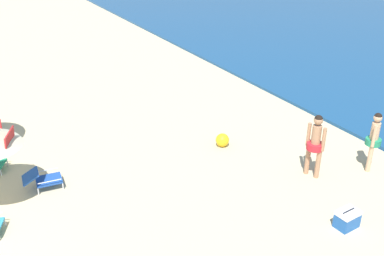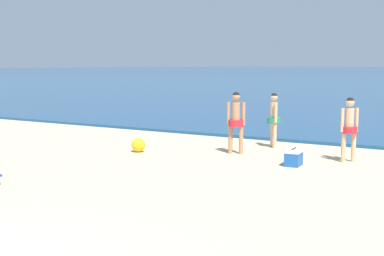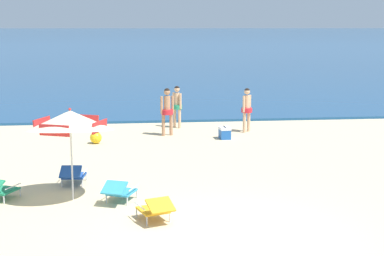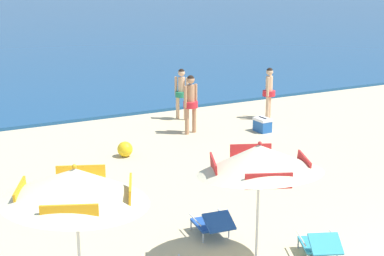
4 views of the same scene
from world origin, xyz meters
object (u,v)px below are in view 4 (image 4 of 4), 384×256
(lounge_chair_under_umbrella, at_px, (320,244))
(cooler_box, at_px, (262,125))
(beach_umbrella_striped_second, at_px, (75,185))
(person_standing_near_shore, at_px, (269,89))
(person_wading_in, at_px, (182,90))
(beach_ball, at_px, (125,149))
(beach_umbrella_striped_main, at_px, (259,159))
(lounge_chair_facing_sea, at_px, (213,223))
(person_standing_beside, at_px, (191,100))

(lounge_chair_under_umbrella, bearing_deg, cooler_box, 62.92)
(beach_umbrella_striped_second, relative_size, cooler_box, 4.31)
(person_standing_near_shore, relative_size, person_wading_in, 1.01)
(lounge_chair_under_umbrella, bearing_deg, beach_umbrella_striped_second, 177.89)
(beach_umbrella_striped_second, height_order, beach_ball, beach_umbrella_striped_second)
(beach_umbrella_striped_main, xyz_separation_m, lounge_chair_under_umbrella, (1.03, -0.31, -1.52))
(lounge_chair_facing_sea, bearing_deg, person_standing_near_shore, 48.96)
(lounge_chair_facing_sea, xyz_separation_m, person_standing_near_shore, (5.63, 6.46, 0.66))
(person_standing_near_shore, bearing_deg, lounge_chair_facing_sea, -131.04)
(beach_umbrella_striped_main, bearing_deg, cooler_box, 55.24)
(beach_umbrella_striped_main, distance_m, person_standing_beside, 7.79)
(beach_umbrella_striped_second, xyz_separation_m, person_wading_in, (5.98, 9.00, -1.02))
(cooler_box, bearing_deg, beach_ball, -175.54)
(beach_umbrella_striped_main, relative_size, lounge_chair_facing_sea, 2.27)
(beach_umbrella_striped_second, bearing_deg, person_standing_beside, 53.62)
(person_wading_in, bearing_deg, cooler_box, -58.18)
(beach_umbrella_striped_main, relative_size, person_standing_beside, 1.27)
(person_wading_in, distance_m, beach_ball, 4.01)
(beach_umbrella_striped_second, relative_size, lounge_chair_under_umbrella, 2.19)
(lounge_chair_facing_sea, bearing_deg, beach_ball, 86.81)
(person_standing_near_shore, distance_m, cooler_box, 1.69)
(lounge_chair_facing_sea, relative_size, beach_ball, 2.43)
(beach_umbrella_striped_second, xyz_separation_m, person_standing_near_shore, (8.42, 7.84, -1.01))
(cooler_box, xyz_separation_m, beach_ball, (-4.35, -0.34, -0.01))
(beach_umbrella_striped_main, height_order, person_wading_in, beach_umbrella_striped_main)
(beach_umbrella_striped_second, bearing_deg, beach_ball, 64.16)
(lounge_chair_facing_sea, relative_size, person_standing_beside, 0.56)
(beach_umbrella_striped_second, xyz_separation_m, lounge_chair_under_umbrella, (3.93, -0.15, -1.67))
(beach_ball, bearing_deg, person_standing_near_shore, 15.65)
(person_standing_beside, relative_size, beach_ball, 4.33)
(person_wading_in, xyz_separation_m, beach_ball, (-2.91, -2.66, -0.73))
(beach_umbrella_striped_main, xyz_separation_m, person_standing_beside, (2.60, 7.30, -0.82))
(person_standing_beside, height_order, beach_ball, person_standing_beside)
(cooler_box, bearing_deg, person_wading_in, 121.82)
(person_standing_near_shore, relative_size, cooler_box, 3.11)
(lounge_chair_under_umbrella, distance_m, person_wading_in, 9.39)
(beach_umbrella_striped_main, xyz_separation_m, lounge_chair_facing_sea, (-0.11, 1.21, -1.52))
(cooler_box, bearing_deg, beach_umbrella_striped_second, -138.02)
(beach_umbrella_striped_main, relative_size, cooler_box, 4.13)
(lounge_chair_facing_sea, bearing_deg, person_standing_beside, 66.04)
(person_wading_in, bearing_deg, lounge_chair_facing_sea, -112.67)
(lounge_chair_under_umbrella, height_order, person_wading_in, person_wading_in)
(person_wading_in, height_order, beach_ball, person_wading_in)
(beach_umbrella_striped_main, distance_m, person_wading_in, 9.39)
(beach_umbrella_striped_second, relative_size, lounge_chair_facing_sea, 2.37)
(lounge_chair_under_umbrella, distance_m, person_standing_near_shore, 9.18)
(person_standing_near_shore, height_order, cooler_box, person_standing_near_shore)
(lounge_chair_facing_sea, bearing_deg, beach_umbrella_striped_main, -84.78)
(person_standing_beside, xyz_separation_m, beach_ball, (-2.43, -1.13, -0.78))
(cooler_box, height_order, beach_ball, cooler_box)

